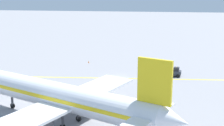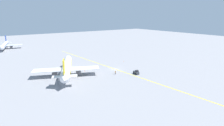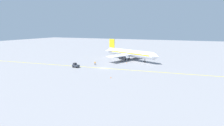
% 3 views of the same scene
% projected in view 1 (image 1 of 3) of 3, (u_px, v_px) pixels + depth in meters
% --- Properties ---
extents(ground_plane, '(400.00, 400.00, 0.00)m').
position_uv_depth(ground_plane, '(117.00, 78.00, 64.04)').
color(ground_plane, gray).
extents(apron_yellow_centreline, '(11.85, 119.49, 0.01)m').
position_uv_depth(apron_yellow_centreline, '(117.00, 78.00, 64.04)').
color(apron_yellow_centreline, yellow).
rests_on(apron_yellow_centreline, ground).
extents(airplane_at_gate, '(27.73, 33.71, 10.60)m').
position_uv_depth(airplane_at_gate, '(61.00, 97.00, 41.75)').
color(airplane_at_gate, white).
rests_on(airplane_at_gate, ground).
extents(baggage_tug_dark, '(2.16, 3.21, 2.11)m').
position_uv_depth(baggage_tug_dark, '(174.00, 72.00, 65.31)').
color(baggage_tug_dark, '#333842').
rests_on(baggage_tug_dark, ground).
extents(ground_crew_worker, '(0.24, 0.58, 1.68)m').
position_uv_depth(ground_crew_worker, '(148.00, 82.00, 58.52)').
color(ground_crew_worker, '#23232D').
rests_on(ground_crew_worker, ground).
extents(traffic_cone_near_nose, '(0.32, 0.32, 0.55)m').
position_uv_depth(traffic_cone_near_nose, '(89.00, 62.00, 77.41)').
color(traffic_cone_near_nose, orange).
rests_on(traffic_cone_near_nose, ground).
extents(traffic_cone_mid_apron, '(0.32, 0.32, 0.55)m').
position_uv_depth(traffic_cone_mid_apron, '(71.00, 98.00, 51.49)').
color(traffic_cone_mid_apron, orange).
rests_on(traffic_cone_mid_apron, ground).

